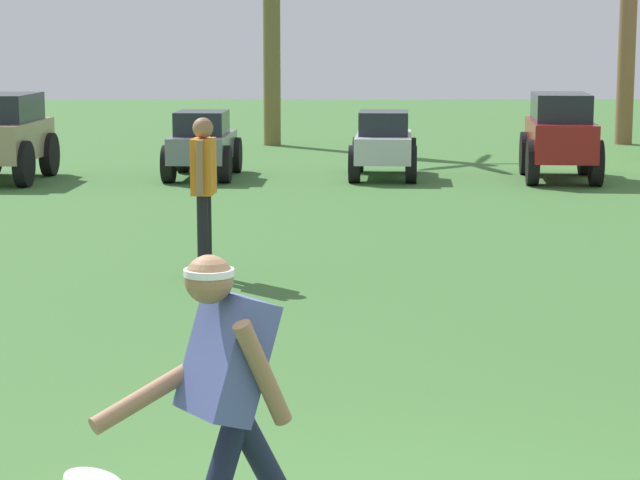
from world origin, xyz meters
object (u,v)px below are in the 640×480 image
at_px(frisbee_thrower, 228,395).
at_px(teammate_near_sideline, 204,182).
at_px(parked_car_slot_c, 384,143).
at_px(parked_car_slot_d, 560,134).
at_px(parked_car_slot_b, 203,143).
at_px(parked_car_slot_a, 6,135).

bearing_deg(frisbee_thrower, teammate_near_sideline, 95.53).
distance_m(parked_car_slot_c, parked_car_slot_d, 2.87).
bearing_deg(teammate_near_sideline, parked_car_slot_b, 94.80).
distance_m(parked_car_slot_b, parked_car_slot_d, 5.84).
relative_size(teammate_near_sideline, parked_car_slot_c, 0.69).
bearing_deg(parked_car_slot_b, teammate_near_sideline, -85.20).
bearing_deg(teammate_near_sideline, parked_car_slot_c, 75.13).
height_order(parked_car_slot_b, parked_car_slot_c, same).
xyz_separation_m(parked_car_slot_a, parked_car_slot_b, (3.12, 0.44, -0.18)).
height_order(parked_car_slot_c, parked_car_slot_d, parked_car_slot_d).
distance_m(frisbee_thrower, teammate_near_sideline, 6.77).
relative_size(frisbee_thrower, teammate_near_sideline, 0.92).
distance_m(parked_car_slot_a, parked_car_slot_d, 8.94).
xyz_separation_m(teammate_near_sideline, parked_car_slot_b, (-0.72, 8.57, -0.38)).
height_order(frisbee_thrower, parked_car_slot_a, frisbee_thrower).
relative_size(frisbee_thrower, parked_car_slot_d, 0.59).
relative_size(frisbee_thrower, parked_car_slot_a, 0.60).
relative_size(parked_car_slot_a, parked_car_slot_b, 1.07).
relative_size(teammate_near_sideline, parked_car_slot_b, 0.69).
bearing_deg(parked_car_slot_b, parked_car_slot_a, -171.95).
distance_m(frisbee_thrower, parked_car_slot_a, 15.53).
bearing_deg(parked_car_slot_c, parked_car_slot_a, -176.28).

